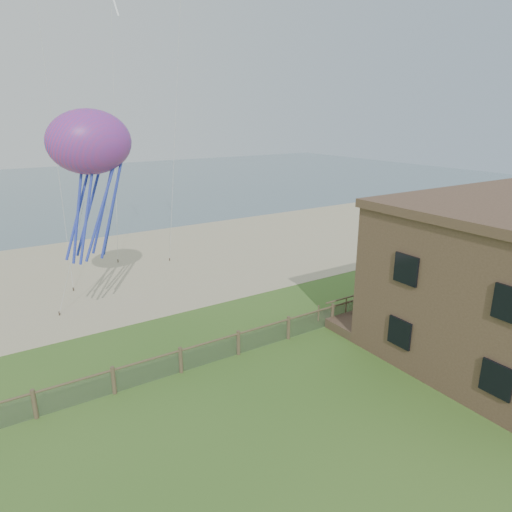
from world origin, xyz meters
name	(u,v)px	position (x,y,z in m)	size (l,w,h in m)	color
ground	(319,421)	(0.00, 0.00, 0.00)	(160.00, 160.00, 0.00)	#396322
sand_beach	(132,266)	(0.00, 22.00, 0.00)	(72.00, 20.00, 0.02)	tan
ocean	(41,190)	(0.00, 66.00, 0.00)	(160.00, 68.00, 0.02)	slate
chainlink_fence	(238,344)	(0.00, 6.00, 0.55)	(36.20, 0.20, 1.25)	#4A3D29
motel_deck	(429,300)	(13.00, 5.00, 0.25)	(15.00, 2.00, 0.50)	brown
picnic_table	(407,350)	(6.73, 1.45, 0.33)	(1.55, 1.17, 0.65)	brown
octopus_kite	(94,184)	(-4.45, 12.46, 7.85)	(3.81, 2.69, 7.84)	#FE2857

